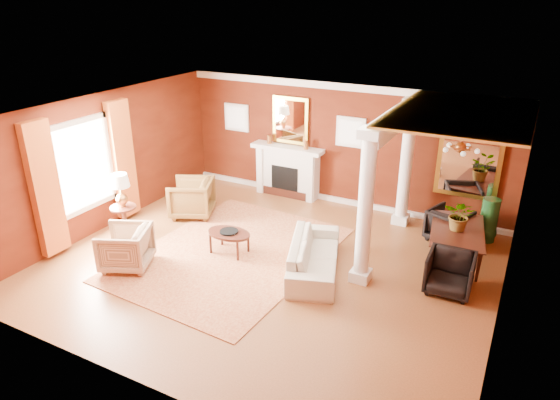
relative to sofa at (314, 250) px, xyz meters
The scene contains 27 objects.
ground 0.95m from the sofa, 164.97° to the right, with size 8.00×8.00×0.00m, color brown.
room_shell 1.81m from the sofa, 164.97° to the right, with size 8.04×7.04×2.92m.
fireplace 3.76m from the sofa, 124.46° to the left, with size 1.85×0.42×1.29m.
overmantel_mirror 4.14m from the sofa, 123.31° to the left, with size 0.95×0.07×1.15m.
flank_window_left 5.09m from the sofa, 138.57° to the left, with size 0.70×0.07×0.70m.
flank_window_right 3.57m from the sofa, 100.04° to the left, with size 0.70×0.07×0.70m.
left_window 4.89m from the sofa, behind, with size 0.21×2.55×2.60m.
column_front 1.34m from the sofa, ahead, with size 0.36×0.36×2.80m.
column_back 3.08m from the sofa, 72.51° to the left, with size 0.36×0.36×2.80m.
header_beam 2.90m from the sofa, 62.45° to the left, with size 0.30×3.20×0.32m, color white.
amber_ceiling 3.53m from the sofa, 37.04° to the left, with size 2.30×3.40×0.04m, color gold.
dining_mirror 4.00m from the sofa, 57.29° to the left, with size 1.30×0.07×1.70m.
chandelier 3.19m from the sofa, 37.25° to the left, with size 0.60×0.62×0.75m.
crown_trim 4.12m from the sofa, 104.28° to the left, with size 8.00×0.08×0.16m, color white.
base_trim 3.36m from the sofa, 104.28° to the left, with size 8.00×0.08×0.12m, color white.
rug 1.76m from the sofa, behind, with size 3.33×4.44×0.02m, color maroon.
sofa is the anchor object (origin of this frame).
armchair_leopard 3.64m from the sofa, 164.64° to the left, with size 0.92×0.86×0.95m, color black.
armchair_stripe 3.51m from the sofa, 154.65° to the right, with size 0.86×0.80×0.88m, color tan.
coffee_table 1.76m from the sofa, behind, with size 0.90×0.90×0.45m.
coffee_book 1.78m from the sofa, behind, with size 0.16×0.02×0.22m, color black.
side_table 4.24m from the sofa, behind, with size 0.54×0.54×1.35m.
dining_table 2.83m from the sofa, 37.13° to the left, with size 1.73×0.61×0.96m, color black.
dining_chair_near 2.37m from the sofa, 10.65° to the left, with size 0.76×0.71×0.78m, color black.
dining_chair_far 3.10m from the sofa, 50.61° to the left, with size 0.75×0.70×0.77m, color black.
green_urn 3.86m from the sofa, 46.08° to the left, with size 0.39×0.39×0.94m.
potted_plant 2.91m from the sofa, 37.14° to the left, with size 0.56×0.62×0.48m, color #26591E.
Camera 1 is at (4.01, -7.21, 4.82)m, focal length 32.00 mm.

